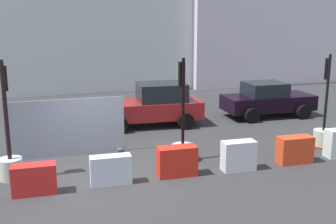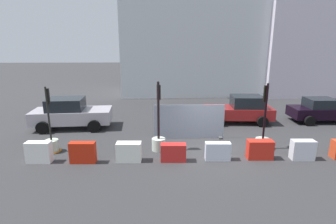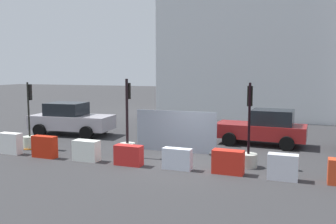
{
  "view_description": "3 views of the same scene",
  "coord_description": "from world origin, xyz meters",
  "px_view_note": "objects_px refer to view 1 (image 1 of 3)",
  "views": [
    {
      "loc": [
        -1.49,
        -11.03,
        4.3
      ],
      "look_at": [
        2.06,
        0.39,
        1.51
      ],
      "focal_mm": 43.75,
      "sensor_mm": 36.0,
      "label": 1
    },
    {
      "loc": [
        -2.45,
        -11.42,
        4.87
      ],
      "look_at": [
        -2.01,
        0.73,
        1.71
      ],
      "focal_mm": 28.29,
      "sensor_mm": 36.0,
      "label": 2
    },
    {
      "loc": [
        4.0,
        -13.35,
        3.62
      ],
      "look_at": [
        -0.83,
        0.61,
        1.9
      ],
      "focal_mm": 39.16,
      "sensor_mm": 36.0,
      "label": 3
    }
  ],
  "objects_px": {
    "traffic_light_1": "(10,157)",
    "construction_barrier_6": "(239,156)",
    "traffic_light_2": "(183,142)",
    "car_black_sedan": "(267,100)",
    "traffic_light_3": "(323,133)",
    "construction_barrier_4": "(111,170)",
    "car_red_compact": "(152,105)",
    "construction_barrier_5": "(177,161)",
    "construction_barrier_7": "(295,150)",
    "construction_barrier_3": "(34,179)"
  },
  "relations": [
    {
      "from": "traffic_light_2",
      "to": "construction_barrier_6",
      "type": "bearing_deg",
      "value": -44.54
    },
    {
      "from": "traffic_light_3",
      "to": "traffic_light_1",
      "type": "bearing_deg",
      "value": -179.85
    },
    {
      "from": "traffic_light_2",
      "to": "construction_barrier_6",
      "type": "distance_m",
      "value": 1.78
    },
    {
      "from": "traffic_light_3",
      "to": "car_black_sedan",
      "type": "distance_m",
      "value": 4.32
    },
    {
      "from": "construction_barrier_5",
      "to": "car_black_sedan",
      "type": "xyz_separation_m",
      "value": [
        6.0,
        5.43,
        0.33
      ]
    },
    {
      "from": "traffic_light_2",
      "to": "traffic_light_1",
      "type": "bearing_deg",
      "value": -179.81
    },
    {
      "from": "traffic_light_1",
      "to": "construction_barrier_7",
      "type": "bearing_deg",
      "value": -8.34
    },
    {
      "from": "construction_barrier_6",
      "to": "construction_barrier_5",
      "type": "bearing_deg",
      "value": 176.4
    },
    {
      "from": "construction_barrier_4",
      "to": "construction_barrier_7",
      "type": "relative_size",
      "value": 1.02
    },
    {
      "from": "traffic_light_1",
      "to": "construction_barrier_4",
      "type": "relative_size",
      "value": 2.99
    },
    {
      "from": "construction_barrier_6",
      "to": "traffic_light_3",
      "type": "bearing_deg",
      "value": 18.08
    },
    {
      "from": "construction_barrier_3",
      "to": "construction_barrier_5",
      "type": "height_order",
      "value": "construction_barrier_5"
    },
    {
      "from": "traffic_light_2",
      "to": "construction_barrier_5",
      "type": "height_order",
      "value": "traffic_light_2"
    },
    {
      "from": "construction_barrier_6",
      "to": "construction_barrier_7",
      "type": "bearing_deg",
      "value": 1.27
    },
    {
      "from": "construction_barrier_5",
      "to": "traffic_light_2",
      "type": "bearing_deg",
      "value": 63.7
    },
    {
      "from": "traffic_light_1",
      "to": "traffic_light_3",
      "type": "relative_size",
      "value": 1.04
    },
    {
      "from": "traffic_light_3",
      "to": "construction_barrier_6",
      "type": "bearing_deg",
      "value": -161.92
    },
    {
      "from": "construction_barrier_3",
      "to": "construction_barrier_7",
      "type": "relative_size",
      "value": 1.02
    },
    {
      "from": "construction_barrier_5",
      "to": "construction_barrier_6",
      "type": "relative_size",
      "value": 1.12
    },
    {
      "from": "traffic_light_1",
      "to": "car_red_compact",
      "type": "height_order",
      "value": "traffic_light_1"
    },
    {
      "from": "construction_barrier_6",
      "to": "traffic_light_1",
      "type": "bearing_deg",
      "value": 168.8
    },
    {
      "from": "construction_barrier_3",
      "to": "car_black_sedan",
      "type": "xyz_separation_m",
      "value": [
        9.76,
        5.53,
        0.36
      ]
    },
    {
      "from": "construction_barrier_5",
      "to": "car_red_compact",
      "type": "relative_size",
      "value": 0.26
    },
    {
      "from": "traffic_light_3",
      "to": "car_black_sedan",
      "type": "height_order",
      "value": "traffic_light_3"
    },
    {
      "from": "construction_barrier_4",
      "to": "construction_barrier_5",
      "type": "xyz_separation_m",
      "value": [
        1.84,
        0.04,
        0.03
      ]
    },
    {
      "from": "construction_barrier_4",
      "to": "construction_barrier_6",
      "type": "distance_m",
      "value": 3.67
    },
    {
      "from": "construction_barrier_6",
      "to": "car_black_sedan",
      "type": "distance_m",
      "value": 6.95
    },
    {
      "from": "traffic_light_2",
      "to": "construction_barrier_4",
      "type": "height_order",
      "value": "traffic_light_2"
    },
    {
      "from": "traffic_light_1",
      "to": "traffic_light_2",
      "type": "distance_m",
      "value": 4.93
    },
    {
      "from": "traffic_light_2",
      "to": "construction_barrier_7",
      "type": "xyz_separation_m",
      "value": [
        3.15,
        -1.2,
        -0.19
      ]
    },
    {
      "from": "traffic_light_2",
      "to": "construction_barrier_6",
      "type": "height_order",
      "value": "traffic_light_2"
    },
    {
      "from": "construction_barrier_5",
      "to": "car_red_compact",
      "type": "bearing_deg",
      "value": 82.04
    },
    {
      "from": "traffic_light_3",
      "to": "construction_barrier_3",
      "type": "bearing_deg",
      "value": -172.53
    },
    {
      "from": "traffic_light_2",
      "to": "traffic_light_3",
      "type": "distance_m",
      "value": 5.11
    },
    {
      "from": "traffic_light_2",
      "to": "traffic_light_3",
      "type": "relative_size",
      "value": 1.01
    },
    {
      "from": "traffic_light_3",
      "to": "construction_barrier_7",
      "type": "relative_size",
      "value": 2.93
    },
    {
      "from": "traffic_light_1",
      "to": "construction_barrier_6",
      "type": "xyz_separation_m",
      "value": [
        6.2,
        -1.23,
        -0.21
      ]
    },
    {
      "from": "traffic_light_1",
      "to": "construction_barrier_3",
      "type": "xyz_separation_m",
      "value": [
        0.62,
        -1.21,
        -0.25
      ]
    },
    {
      "from": "traffic_light_1",
      "to": "construction_barrier_4",
      "type": "xyz_separation_m",
      "value": [
        2.53,
        -1.15,
        -0.25
      ]
    },
    {
      "from": "construction_barrier_3",
      "to": "construction_barrier_5",
      "type": "distance_m",
      "value": 3.76
    },
    {
      "from": "traffic_light_2",
      "to": "construction_barrier_5",
      "type": "bearing_deg",
      "value": -116.3
    },
    {
      "from": "traffic_light_2",
      "to": "construction_barrier_3",
      "type": "bearing_deg",
      "value": -164.14
    },
    {
      "from": "construction_barrier_3",
      "to": "car_black_sedan",
      "type": "relative_size",
      "value": 0.27
    },
    {
      "from": "traffic_light_2",
      "to": "construction_barrier_7",
      "type": "distance_m",
      "value": 3.38
    },
    {
      "from": "car_red_compact",
      "to": "traffic_light_3",
      "type": "bearing_deg",
      "value": -41.3
    },
    {
      "from": "construction_barrier_3",
      "to": "car_red_compact",
      "type": "distance_m",
      "value": 7.17
    },
    {
      "from": "traffic_light_3",
      "to": "construction_barrier_3",
      "type": "height_order",
      "value": "traffic_light_3"
    },
    {
      "from": "traffic_light_2",
      "to": "car_black_sedan",
      "type": "relative_size",
      "value": 0.79
    },
    {
      "from": "construction_barrier_4",
      "to": "car_red_compact",
      "type": "bearing_deg",
      "value": 64.58
    },
    {
      "from": "construction_barrier_7",
      "to": "construction_barrier_3",
      "type": "bearing_deg",
      "value": -179.82
    }
  ]
}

